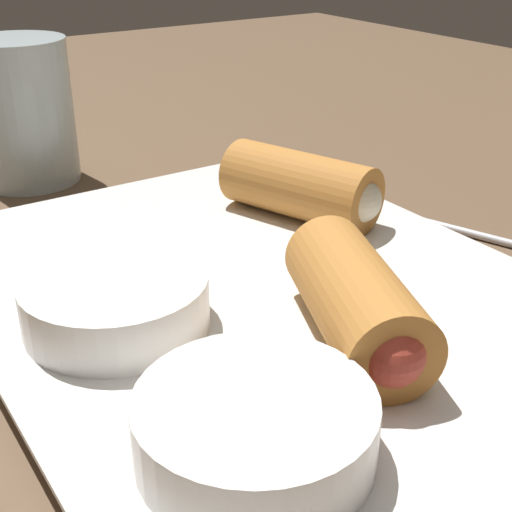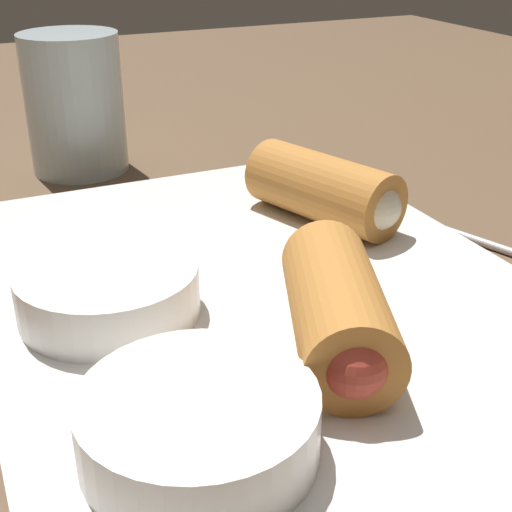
# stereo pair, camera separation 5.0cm
# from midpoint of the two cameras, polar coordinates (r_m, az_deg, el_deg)

# --- Properties ---
(table_surface) EXTENTS (1.80, 1.40, 0.02)m
(table_surface) POSITION_cam_midpoint_polar(r_m,az_deg,el_deg) (0.37, 9.04, -6.67)
(table_surface) COLOR brown
(table_surface) RESTS_ON ground
(serving_plate) EXTENTS (0.34, 0.27, 0.01)m
(serving_plate) POSITION_cam_midpoint_polar(r_m,az_deg,el_deg) (0.36, 3.94, -3.45)
(serving_plate) COLOR silver
(serving_plate) RESTS_ON table_surface
(roll_front_left) EXTENTS (0.10, 0.07, 0.04)m
(roll_front_left) POSITION_cam_midpoint_polar(r_m,az_deg,el_deg) (0.43, 9.16, 5.13)
(roll_front_left) COLOR #B77533
(roll_front_left) RESTS_ON serving_plate
(roll_front_right) EXTENTS (0.10, 0.07, 0.04)m
(roll_front_right) POSITION_cam_midpoint_polar(r_m,az_deg,el_deg) (0.30, 11.45, -4.69)
(roll_front_right) COLOR #B77533
(roll_front_right) RESTS_ON serving_plate
(dipping_bowl_near) EXTENTS (0.08, 0.08, 0.02)m
(dipping_bowl_near) POSITION_cam_midpoint_polar(r_m,az_deg,el_deg) (0.33, -7.56, -2.76)
(dipping_bowl_near) COLOR white
(dipping_bowl_near) RESTS_ON serving_plate
(dipping_bowl_far) EXTENTS (0.08, 0.08, 0.02)m
(dipping_bowl_far) POSITION_cam_midpoint_polar(r_m,az_deg,el_deg) (0.25, 1.19, -13.37)
(dipping_bowl_far) COLOR white
(dipping_bowl_far) RESTS_ON serving_plate
(drinking_glass) EXTENTS (0.07, 0.07, 0.10)m
(drinking_glass) POSITION_cam_midpoint_polar(r_m,az_deg,el_deg) (0.56, -11.82, 11.79)
(drinking_glass) COLOR silver
(drinking_glass) RESTS_ON table_surface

